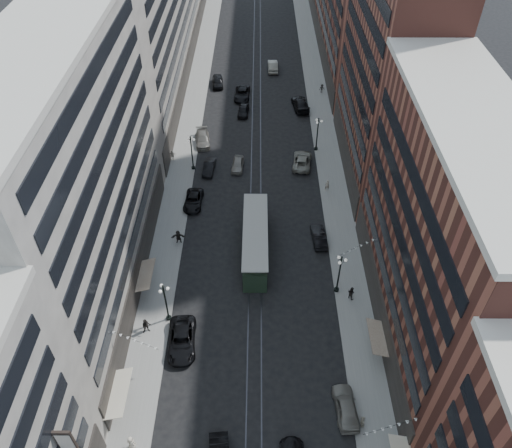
{
  "coord_description": "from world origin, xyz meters",
  "views": [
    {
      "loc": [
        0.3,
        -4.29,
        43.89
      ],
      "look_at": [
        0.09,
        37.77,
        5.0
      ],
      "focal_mm": 35.0,
      "sensor_mm": 36.0,
      "label": 1
    }
  ],
  "objects_px": {
    "lamppost_sw_far": "(166,301)",
    "pedestrian_4": "(363,422)",
    "pedestrian_7": "(351,293)",
    "lamppost_sw_mid": "(192,152)",
    "car_2": "(182,340)",
    "car_8": "(203,139)",
    "car_7": "(193,200)",
    "car_9": "(218,82)",
    "pedestrian_9": "(322,88)",
    "car_extra_1": "(209,167)",
    "car_12": "(300,104)",
    "lamppost_se_far": "(339,273)",
    "car_4": "(346,407)",
    "lamppost_se_mid": "(317,133)",
    "car_14": "(273,66)",
    "car_10": "(319,237)",
    "pedestrian_5": "(178,237)",
    "pedestrian_1": "(131,443)",
    "car_extra_2": "(242,94)",
    "car_extra_0": "(238,164)",
    "pedestrian_2": "(146,326)",
    "pedestrian_8": "(327,185)",
    "car_13": "(243,110)",
    "streetcar": "(255,242)",
    "car_11": "(302,161)",
    "pedestrian_6": "(173,155)"
  },
  "relations": [
    {
      "from": "car_2",
      "to": "pedestrian_5",
      "type": "distance_m",
      "value": 14.97
    },
    {
      "from": "pedestrian_8",
      "to": "car_extra_1",
      "type": "distance_m",
      "value": 17.32
    },
    {
      "from": "pedestrian_7",
      "to": "car_13",
      "type": "bearing_deg",
      "value": -26.39
    },
    {
      "from": "lamppost_sw_mid",
      "to": "car_10",
      "type": "relative_size",
      "value": 1.25
    },
    {
      "from": "car_9",
      "to": "pedestrian_5",
      "type": "distance_m",
      "value": 41.39
    },
    {
      "from": "car_8",
      "to": "pedestrian_5",
      "type": "height_order",
      "value": "pedestrian_5"
    },
    {
      "from": "lamppost_sw_mid",
      "to": "lamppost_se_mid",
      "type": "distance_m",
      "value": 19.07
    },
    {
      "from": "lamppost_se_far",
      "to": "pedestrian_4",
      "type": "relative_size",
      "value": 3.62
    },
    {
      "from": "car_4",
      "to": "pedestrian_9",
      "type": "relative_size",
      "value": 3.06
    },
    {
      "from": "car_12",
      "to": "lamppost_sw_mid",
      "type": "bearing_deg",
      "value": 38.72
    },
    {
      "from": "car_14",
      "to": "pedestrian_7",
      "type": "distance_m",
      "value": 56.94
    },
    {
      "from": "pedestrian_4",
      "to": "car_9",
      "type": "bearing_deg",
      "value": 8.42
    },
    {
      "from": "pedestrian_4",
      "to": "car_extra_2",
      "type": "relative_size",
      "value": 0.27
    },
    {
      "from": "lamppost_sw_far",
      "to": "pedestrian_7",
      "type": "xyz_separation_m",
      "value": [
        19.82,
        2.96,
        -2.09
      ]
    },
    {
      "from": "lamppost_se_mid",
      "to": "car_4",
      "type": "distance_m",
      "value": 42.31
    },
    {
      "from": "car_8",
      "to": "car_extra_1",
      "type": "distance_m",
      "value": 7.49
    },
    {
      "from": "pedestrian_4",
      "to": "car_extra_2",
      "type": "height_order",
      "value": "pedestrian_4"
    },
    {
      "from": "car_extra_0",
      "to": "lamppost_se_mid",
      "type": "bearing_deg",
      "value": 25.81
    },
    {
      "from": "pedestrian_8",
      "to": "car_extra_1",
      "type": "height_order",
      "value": "pedestrian_8"
    },
    {
      "from": "lamppost_sw_mid",
      "to": "car_extra_1",
      "type": "xyz_separation_m",
      "value": [
        2.36,
        -0.43,
        -2.4
      ]
    },
    {
      "from": "car_10",
      "to": "pedestrian_5",
      "type": "relative_size",
      "value": 2.39
    },
    {
      "from": "lamppost_sw_mid",
      "to": "lamppost_se_far",
      "type": "bearing_deg",
      "value": -51.34
    },
    {
      "from": "pedestrian_2",
      "to": "car_10",
      "type": "relative_size",
      "value": 0.43
    },
    {
      "from": "lamppost_sw_mid",
      "to": "pedestrian_8",
      "type": "xyz_separation_m",
      "value": [
        19.07,
        -4.99,
        -2.06
      ]
    },
    {
      "from": "car_9",
      "to": "pedestrian_9",
      "type": "height_order",
      "value": "pedestrian_9"
    },
    {
      "from": "pedestrian_7",
      "to": "pedestrian_9",
      "type": "distance_m",
      "value": 47.25
    },
    {
      "from": "lamppost_se_mid",
      "to": "pedestrian_8",
      "type": "xyz_separation_m",
      "value": [
        0.67,
        -9.99,
        -2.06
      ]
    },
    {
      "from": "lamppost_se_mid",
      "to": "car_extra_0",
      "type": "height_order",
      "value": "lamppost_se_mid"
    },
    {
      "from": "car_4",
      "to": "car_12",
      "type": "bearing_deg",
      "value": -92.98
    },
    {
      "from": "car_11",
      "to": "car_extra_1",
      "type": "distance_m",
      "value": 13.73
    },
    {
      "from": "pedestrian_7",
      "to": "lamppost_sw_mid",
      "type": "bearing_deg",
      "value": -4.78
    },
    {
      "from": "lamppost_sw_far",
      "to": "car_10",
      "type": "height_order",
      "value": "lamppost_sw_far"
    },
    {
      "from": "car_extra_1",
      "to": "streetcar",
      "type": "bearing_deg",
      "value": -62.6
    },
    {
      "from": "car_2",
      "to": "car_8",
      "type": "distance_m",
      "value": 37.06
    },
    {
      "from": "pedestrian_1",
      "to": "car_extra_2",
      "type": "relative_size",
      "value": 0.3
    },
    {
      "from": "pedestrian_5",
      "to": "pedestrian_7",
      "type": "distance_m",
      "value": 21.93
    },
    {
      "from": "car_extra_1",
      "to": "car_9",
      "type": "bearing_deg",
      "value": 95.51
    },
    {
      "from": "lamppost_se_mid",
      "to": "car_12",
      "type": "xyz_separation_m",
      "value": [
        -1.65,
        12.74,
        -2.22
      ]
    },
    {
      "from": "lamppost_sw_far",
      "to": "pedestrian_4",
      "type": "xyz_separation_m",
      "value": [
        18.89,
        -11.66,
        -2.18
      ]
    },
    {
      "from": "pedestrian_2",
      "to": "pedestrian_8",
      "type": "xyz_separation_m",
      "value": [
        21.09,
        23.65,
        -0.07
      ]
    },
    {
      "from": "car_10",
      "to": "pedestrian_6",
      "type": "xyz_separation_m",
      "value": [
        -20.32,
        17.02,
        0.27
      ]
    },
    {
      "from": "car_13",
      "to": "car_4",
      "type": "bearing_deg",
      "value": -74.18
    },
    {
      "from": "lamppost_se_far",
      "to": "car_4",
      "type": "xyz_separation_m",
      "value": [
        -0.8,
        -14.24,
        -2.28
      ]
    },
    {
      "from": "car_12",
      "to": "lamppost_sw_far",
      "type": "bearing_deg",
      "value": 61.55
    },
    {
      "from": "pedestrian_5",
      "to": "streetcar",
      "type": "bearing_deg",
      "value": -13.16
    },
    {
      "from": "lamppost_sw_far",
      "to": "pedestrian_4",
      "type": "distance_m",
      "value": 22.3
    },
    {
      "from": "lamppost_se_mid",
      "to": "car_9",
      "type": "relative_size",
      "value": 1.15
    },
    {
      "from": "car_2",
      "to": "car_7",
      "type": "relative_size",
      "value": 1.19
    },
    {
      "from": "car_4",
      "to": "lamppost_se_mid",
      "type": "bearing_deg",
      "value": -94.95
    },
    {
      "from": "car_extra_0",
      "to": "pedestrian_1",
      "type": "bearing_deg",
      "value": -96.6
    }
  ]
}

